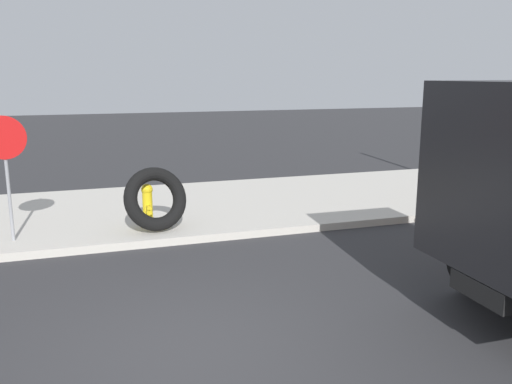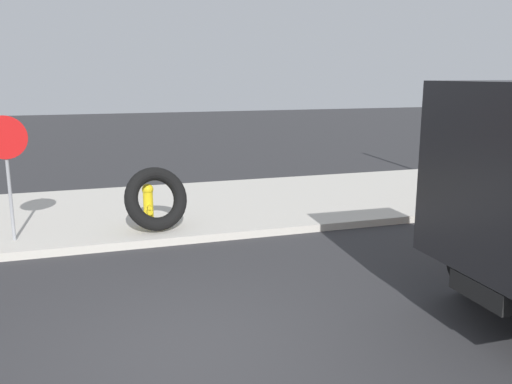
# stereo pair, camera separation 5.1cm
# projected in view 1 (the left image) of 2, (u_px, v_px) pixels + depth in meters

# --- Properties ---
(ground_plane) EXTENTS (80.00, 80.00, 0.00)m
(ground_plane) POSITION_uv_depth(u_px,v_px,m) (195.00, 354.00, 6.09)
(ground_plane) COLOR #2D2D30
(sidewalk_curb) EXTENTS (36.00, 5.00, 0.15)m
(sidewalk_curb) POSITION_uv_depth(u_px,v_px,m) (134.00, 212.00, 12.11)
(sidewalk_curb) COLOR #BCB7AD
(sidewalk_curb) RESTS_ON ground
(fire_hydrant) EXTENTS (0.22, 0.50, 0.86)m
(fire_hydrant) POSITION_uv_depth(u_px,v_px,m) (148.00, 204.00, 10.52)
(fire_hydrant) COLOR yellow
(fire_hydrant) RESTS_ON sidewalk_curb
(loose_tire) EXTENTS (1.34, 0.90, 1.24)m
(loose_tire) POSITION_uv_depth(u_px,v_px,m) (156.00, 199.00, 10.26)
(loose_tire) COLOR black
(loose_tire) RESTS_ON sidewalk_curb
(stop_sign) EXTENTS (0.76, 0.08, 2.24)m
(stop_sign) POSITION_uv_depth(u_px,v_px,m) (5.00, 155.00, 9.41)
(stop_sign) COLOR gray
(stop_sign) RESTS_ON sidewalk_curb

